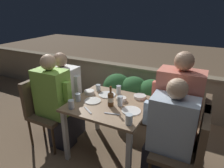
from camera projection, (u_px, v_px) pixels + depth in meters
ground_plane at (110, 151)px, 2.61m from camera, size 16.00×16.00×0.00m
parapet_wall at (145, 88)px, 3.60m from camera, size 9.00×0.18×0.75m
dining_table at (110, 110)px, 2.38m from camera, size 0.91×0.81×0.71m
planter_hedge at (133, 96)px, 3.26m from camera, size 1.08×0.47×0.72m
chair_left_near at (44, 105)px, 2.66m from camera, size 0.47×0.46×0.90m
person_green_blouse at (55, 103)px, 2.54m from camera, size 0.49×0.26×1.25m
chair_left_far at (55, 96)px, 2.93m from camera, size 0.47×0.46×0.90m
person_white_polo at (66, 95)px, 2.82m from camera, size 0.51×0.26×1.20m
chair_right_near at (189, 147)px, 1.89m from camera, size 0.47×0.46×0.90m
person_blue_shirt at (167, 135)px, 1.95m from camera, size 0.50×0.26×1.20m
chair_right_far at (192, 131)px, 2.12m from camera, size 0.47×0.46×0.90m
person_coral_top at (174, 114)px, 2.15m from camera, size 0.51×0.26×1.38m
beer_bottle at (111, 99)px, 2.25m from camera, size 0.07×0.07×0.24m
plate_0 at (107, 95)px, 2.55m from camera, size 0.22×0.22×0.01m
plate_1 at (131, 111)px, 2.17m from camera, size 0.21×0.21×0.01m
plate_2 at (93, 101)px, 2.39m from camera, size 0.20×0.20×0.01m
bowl_0 at (121, 99)px, 2.40m from camera, size 0.12×0.12×0.04m
bowl_1 at (89, 92)px, 2.58m from camera, size 0.13×0.13×0.05m
bowl_2 at (140, 96)px, 2.46m from camera, size 0.15×0.15×0.04m
glass_cup_0 at (78, 97)px, 2.38m from camera, size 0.07×0.07×0.10m
glass_cup_1 at (129, 119)px, 1.92m from camera, size 0.07×0.07×0.10m
glass_cup_2 at (71, 104)px, 2.21m from camera, size 0.07×0.07×0.10m
glass_cup_3 at (120, 101)px, 2.26m from camera, size 0.06×0.06×0.12m
glass_cup_4 at (98, 88)px, 2.66m from camera, size 0.06×0.06×0.09m
glass_cup_5 at (119, 90)px, 2.56m from camera, size 0.06×0.06×0.11m
fork_0 at (112, 114)px, 2.11m from camera, size 0.17×0.06×0.01m
fork_1 at (88, 110)px, 2.18m from camera, size 0.15×0.11×0.01m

